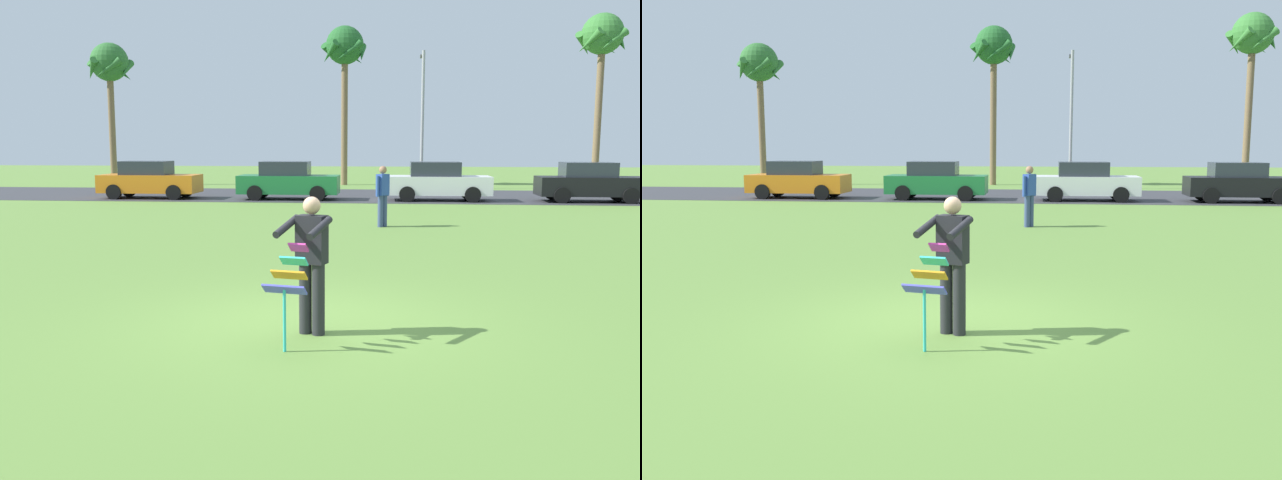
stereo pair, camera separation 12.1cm
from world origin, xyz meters
TOP-DOWN VIEW (x-y plane):
  - ground_plane at (0.00, 0.00)m, footprint 120.00×120.00m
  - road_strip at (0.00, 22.03)m, footprint 120.00×8.00m
  - person_kite_flyer at (0.13, -0.49)m, footprint 0.69×0.76m
  - kite_held at (-0.06, -1.08)m, footprint 0.53×0.69m
  - parked_car_orange at (-9.19, 19.63)m, footprint 4.22×1.88m
  - parked_car_green at (-3.16, 19.63)m, footprint 4.21×1.86m
  - parked_car_white at (3.07, 19.63)m, footprint 4.21×1.85m
  - parked_car_black at (9.15, 19.63)m, footprint 4.21×1.86m
  - palm_tree_left_near at (-14.47, 28.53)m, footprint 2.58×2.71m
  - palm_tree_right_near at (-1.47, 29.91)m, footprint 2.58×2.71m
  - palm_tree_centre_far at (11.93, 28.71)m, footprint 2.58×2.71m
  - streetlight_pole at (2.72, 27.00)m, footprint 0.24×1.65m
  - person_walker_near at (0.90, 10.63)m, footprint 0.39×0.48m

SIDE VIEW (x-z plane):
  - ground_plane at x=0.00m, z-range 0.00..0.00m
  - road_strip at x=0.00m, z-range 0.00..0.01m
  - parked_car_orange at x=-9.19m, z-range -0.03..1.57m
  - parked_car_green at x=-3.16m, z-range -0.03..1.57m
  - parked_car_white at x=3.07m, z-range -0.03..1.57m
  - parked_car_black at x=9.15m, z-range -0.03..1.57m
  - kite_held at x=-0.06m, z-range 0.22..1.42m
  - person_walker_near at x=0.90m, z-range 0.07..1.80m
  - person_kite_flyer at x=0.13m, z-range 0.09..1.82m
  - streetlight_pole at x=2.72m, z-range 0.50..7.50m
  - palm_tree_left_near at x=-14.47m, z-range 2.56..10.42m
  - palm_tree_right_near at x=-1.47m, z-range 2.95..11.73m
  - palm_tree_centre_far at x=11.93m, z-range 3.04..12.03m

